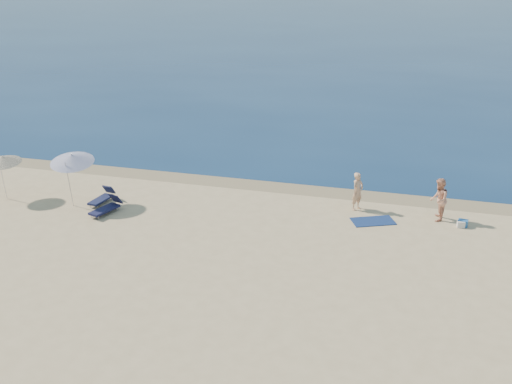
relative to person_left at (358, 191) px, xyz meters
The scene contains 11 objects.
sea 82.44m from the person_left, 91.73° to the left, with size 240.00×160.00×0.01m, color #0C254B.
wet_sand_strip 3.19m from the person_left, 144.13° to the left, with size 240.00×1.60×0.00m, color #847254.
person_left is the anchor object (origin of this frame).
person_right 3.49m from the person_left, ahead, with size 0.91×0.71×1.87m, color tan.
beach_towel 1.67m from the person_left, 53.87° to the right, with size 1.79×0.99×0.03m, color #0F224F.
white_bag 4.58m from the person_left, ahead, with size 0.31×0.26×0.26m, color silver.
blue_cooler 4.64m from the person_left, ahead, with size 0.40×0.28×0.28m, color #1F5EAA.
umbrella_near 12.78m from the person_left, 167.57° to the right, with size 2.32×2.35×2.57m.
umbrella_far 16.15m from the person_left, 169.59° to the right, with size 1.80×1.82×2.18m.
lounger_left 11.58m from the person_left, 168.53° to the right, with size 0.69×1.58×0.68m.
lounger_right 11.11m from the person_left, 162.51° to the right, with size 1.00×1.71×0.72m.
Camera 1 is at (5.07, -9.06, 11.26)m, focal length 45.00 mm.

